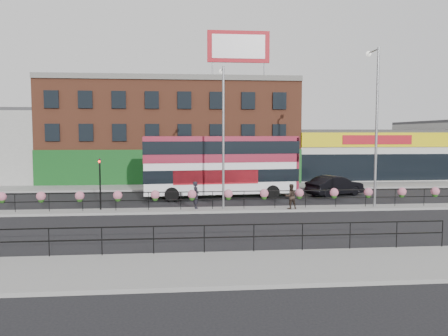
{
  "coord_description": "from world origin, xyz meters",
  "views": [
    {
      "loc": [
        -2.79,
        -27.2,
        4.89
      ],
      "look_at": [
        0.0,
        3.0,
        2.5
      ],
      "focal_mm": 35.0,
      "sensor_mm": 36.0,
      "label": 1
    }
  ],
  "objects": [
    {
      "name": "traffic_light_median",
      "position": [
        -8.0,
        0.39,
        2.47
      ],
      "size": [
        0.15,
        0.28,
        3.65
      ],
      "color": "black",
      "rests_on": "median"
    },
    {
      "name": "south_pavement",
      "position": [
        0.0,
        -12.0,
        0.07
      ],
      "size": [
        60.0,
        4.0,
        0.15
      ],
      "primitive_type": "cube",
      "color": "gray",
      "rests_on": "ground"
    },
    {
      "name": "ground",
      "position": [
        0.0,
        0.0,
        0.0
      ],
      "size": [
        120.0,
        120.0,
        0.0
      ],
      "primitive_type": "plane",
      "color": "black",
      "rests_on": "ground"
    },
    {
      "name": "double_decker_bus",
      "position": [
        0.02,
        5.75,
        2.88
      ],
      "size": [
        11.79,
        3.65,
        4.7
      ],
      "color": "white",
      "rests_on": "ground"
    },
    {
      "name": "median",
      "position": [
        0.0,
        0.0,
        0.07
      ],
      "size": [
        60.0,
        1.6,
        0.15
      ],
      "primitive_type": "cube",
      "color": "gray",
      "rests_on": "ground"
    },
    {
      "name": "lamp_column_east",
      "position": [
        9.6,
        0.26,
        6.23
      ],
      "size": [
        0.37,
        1.8,
        10.26
      ],
      "color": "gray",
      "rests_on": "median"
    },
    {
      "name": "pedestrian_a",
      "position": [
        -2.04,
        0.29,
        1.01
      ],
      "size": [
        0.71,
        0.54,
        1.72
      ],
      "primitive_type": "imported",
      "rotation": [
        0.0,
        0.0,
        1.67
      ],
      "color": "black",
      "rests_on": "median"
    },
    {
      "name": "billboard",
      "position": [
        2.5,
        14.99,
        13.18
      ],
      "size": [
        6.0,
        0.29,
        4.4
      ],
      "color": "#A60F19",
      "rests_on": "brick_building"
    },
    {
      "name": "median_railing",
      "position": [
        -0.0,
        0.0,
        1.05
      ],
      "size": [
        30.04,
        0.56,
        1.23
      ],
      "color": "black",
      "rests_on": "median"
    },
    {
      "name": "yellow_line_inner",
      "position": [
        0.0,
        -9.7,
        0.01
      ],
      "size": [
        60.0,
        0.1,
        0.01
      ],
      "primitive_type": "cube",
      "color": "gold",
      "rests_on": "ground"
    },
    {
      "name": "brick_building",
      "position": [
        -4.0,
        19.96,
        5.13
      ],
      "size": [
        25.0,
        12.21,
        10.3
      ],
      "color": "brown",
      "rests_on": "ground"
    },
    {
      "name": "lamp_column_west",
      "position": [
        -0.32,
        0.19,
        5.43
      ],
      "size": [
        0.32,
        1.56,
        8.92
      ],
      "color": "gray",
      "rests_on": "median"
    },
    {
      "name": "yellow_line_outer",
      "position": [
        0.0,
        -9.88,
        0.01
      ],
      "size": [
        60.0,
        0.1,
        0.01
      ],
      "primitive_type": "cube",
      "color": "gold",
      "rests_on": "ground"
    },
    {
      "name": "pedestrian_b",
      "position": [
        3.91,
        -0.42,
        0.94
      ],
      "size": [
        0.95,
        0.83,
        1.58
      ],
      "primitive_type": "imported",
      "rotation": [
        0.0,
        0.0,
        3.29
      ],
      "color": "#2D221C",
      "rests_on": "median"
    },
    {
      "name": "north_pavement",
      "position": [
        0.0,
        12.0,
        0.07
      ],
      "size": [
        60.0,
        4.0,
        0.15
      ],
      "primitive_type": "cube",
      "color": "gray",
      "rests_on": "ground"
    },
    {
      "name": "car",
      "position": [
        9.07,
        6.01,
        0.8
      ],
      "size": [
        5.38,
        6.12,
        1.59
      ],
      "primitive_type": "imported",
      "rotation": [
        0.0,
        0.0,
        2.01
      ],
      "color": "black",
      "rests_on": "ground"
    },
    {
      "name": "supermarket",
      "position": [
        16.0,
        19.9,
        2.65
      ],
      "size": [
        15.0,
        12.25,
        5.3
      ],
      "color": "silver",
      "rests_on": "ground"
    },
    {
      "name": "south_railing",
      "position": [
        -2.0,
        -10.1,
        0.96
      ],
      "size": [
        20.04,
        0.05,
        1.12
      ],
      "color": "black",
      "rests_on": "south_pavement"
    }
  ]
}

